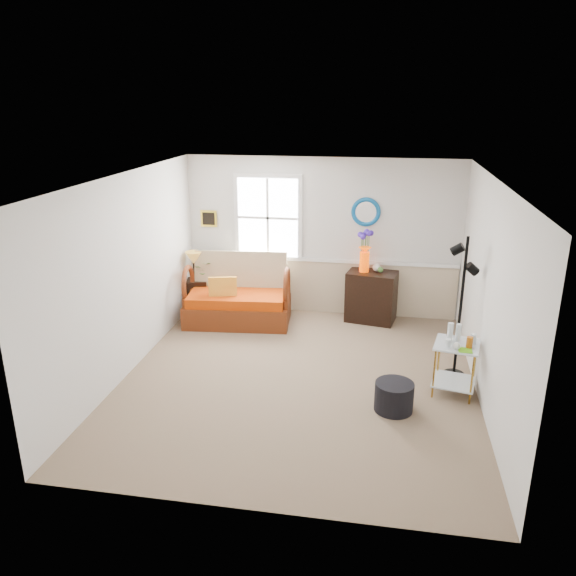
% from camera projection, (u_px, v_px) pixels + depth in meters
% --- Properties ---
extents(floor, '(4.50, 5.00, 0.01)m').
position_uv_depth(floor, '(298.00, 379.00, 7.32)').
color(floor, '#846F5C').
rests_on(floor, ground).
extents(ceiling, '(4.50, 5.00, 0.01)m').
position_uv_depth(ceiling, '(299.00, 178.00, 6.48)').
color(ceiling, white).
rests_on(ceiling, walls).
extents(walls, '(4.51, 5.01, 2.60)m').
position_uv_depth(walls, '(299.00, 285.00, 6.90)').
color(walls, silver).
rests_on(walls, floor).
extents(wainscot, '(4.46, 0.02, 0.90)m').
position_uv_depth(wainscot, '(321.00, 287.00, 9.49)').
color(wainscot, tan).
rests_on(wainscot, walls).
extents(chair_rail, '(4.46, 0.04, 0.06)m').
position_uv_depth(chair_rail, '(321.00, 260.00, 9.33)').
color(chair_rail, white).
rests_on(chair_rail, walls).
extents(window, '(1.14, 0.06, 1.44)m').
position_uv_depth(window, '(268.00, 218.00, 9.26)').
color(window, white).
rests_on(window, walls).
extents(picture, '(0.28, 0.03, 0.28)m').
position_uv_depth(picture, '(209.00, 218.00, 9.45)').
color(picture, gold).
rests_on(picture, walls).
extents(mirror, '(0.47, 0.07, 0.47)m').
position_uv_depth(mirror, '(366.00, 212.00, 8.96)').
color(mirror, '#055D9A').
rests_on(mirror, walls).
extents(loveseat, '(1.75, 1.10, 1.09)m').
position_uv_depth(loveseat, '(238.00, 290.00, 9.02)').
color(loveseat, maroon).
rests_on(loveseat, floor).
extents(throw_pillow, '(0.46, 0.22, 0.44)m').
position_uv_depth(throw_pillow, '(223.00, 291.00, 8.89)').
color(throw_pillow, '#C96011').
rests_on(throw_pillow, loveseat).
extents(lamp_stand, '(0.40, 0.40, 0.59)m').
position_uv_depth(lamp_stand, '(198.00, 296.00, 9.50)').
color(lamp_stand, black).
rests_on(lamp_stand, floor).
extents(table_lamp, '(0.29, 0.29, 0.48)m').
position_uv_depth(table_lamp, '(194.00, 266.00, 9.32)').
color(table_lamp, '#AB8030').
rests_on(table_lamp, lamp_stand).
extents(potted_plant, '(0.34, 0.37, 0.25)m').
position_uv_depth(potted_plant, '(204.00, 272.00, 9.38)').
color(potted_plant, '#4A7C33').
rests_on(potted_plant, lamp_stand).
extents(cabinet, '(0.85, 0.63, 0.83)m').
position_uv_depth(cabinet, '(371.00, 296.00, 9.12)').
color(cabinet, black).
rests_on(cabinet, floor).
extents(flower_vase, '(0.22, 0.22, 0.68)m').
position_uv_depth(flower_vase, '(365.00, 251.00, 8.92)').
color(flower_vase, '#E03E00').
rests_on(flower_vase, cabinet).
extents(side_table, '(0.61, 0.61, 0.66)m').
position_uv_depth(side_table, '(455.00, 368.00, 6.89)').
color(side_table, '#A37824').
rests_on(side_table, floor).
extents(tabletop_items, '(0.41, 0.41, 0.24)m').
position_uv_depth(tabletop_items, '(461.00, 336.00, 6.71)').
color(tabletop_items, silver).
rests_on(tabletop_items, side_table).
extents(floor_lamp, '(0.32, 0.32, 1.88)m').
position_uv_depth(floor_lamp, '(461.00, 309.00, 7.12)').
color(floor_lamp, black).
rests_on(floor_lamp, floor).
extents(ottoman, '(0.58, 0.58, 0.35)m').
position_uv_depth(ottoman, '(394.00, 397.00, 6.55)').
color(ottoman, black).
rests_on(ottoman, floor).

